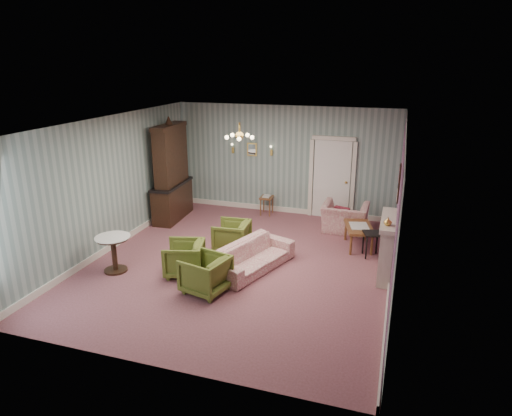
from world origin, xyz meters
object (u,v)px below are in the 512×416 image
(olive_chair_a, at_px, (205,272))
(dresser, at_px, (171,170))
(olive_chair_b, at_px, (184,257))
(olive_chair_c, at_px, (232,235))
(sofa_chintz, at_px, (253,251))
(fireplace, at_px, (387,247))
(coffee_table, at_px, (358,237))
(wingback_chair, at_px, (345,213))
(side_table_black, at_px, (372,245))
(pedestal_table, at_px, (114,254))

(olive_chair_a, distance_m, dresser, 4.31)
(olive_chair_b, xyz_separation_m, olive_chair_c, (0.47, 1.38, -0.00))
(sofa_chintz, xyz_separation_m, fireplace, (2.53, 0.57, 0.20))
(fireplace, xyz_separation_m, coffee_table, (-0.64, 1.19, -0.32))
(olive_chair_b, height_order, wingback_chair, wingback_chair)
(olive_chair_a, height_order, wingback_chair, wingback_chair)
(dresser, bearing_deg, side_table_black, -13.86)
(olive_chair_b, xyz_separation_m, fireplace, (3.74, 1.22, 0.21))
(olive_chair_b, bearing_deg, side_table_black, 104.47)
(olive_chair_c, xyz_separation_m, wingback_chair, (2.22, 1.95, 0.10))
(olive_chair_b, xyz_separation_m, coffee_table, (3.10, 2.41, -0.12))
(olive_chair_b, distance_m, dresser, 3.53)
(olive_chair_b, distance_m, coffee_table, 3.93)
(side_table_black, bearing_deg, olive_chair_b, -149.97)
(fireplace, relative_size, pedestal_table, 1.88)
(olive_chair_a, relative_size, olive_chair_c, 1.03)
(dresser, relative_size, pedestal_table, 3.54)
(side_table_black, bearing_deg, pedestal_table, -154.63)
(pedestal_table, bearing_deg, coffee_table, 31.15)
(olive_chair_c, bearing_deg, olive_chair_b, -22.67)
(wingback_chair, xyz_separation_m, pedestal_table, (-4.06, -3.62, -0.10))
(olive_chair_b, relative_size, side_table_black, 1.35)
(pedestal_table, bearing_deg, sofa_chintz, 19.98)
(sofa_chintz, bearing_deg, fireplace, -57.91)
(olive_chair_b, relative_size, sofa_chintz, 0.39)
(wingback_chair, distance_m, coffee_table, 1.03)
(pedestal_table, bearing_deg, olive_chair_a, -5.95)
(side_table_black, height_order, pedestal_table, pedestal_table)
(wingback_chair, bearing_deg, fireplace, 117.59)
(wingback_chair, bearing_deg, pedestal_table, 42.66)
(olive_chair_c, xyz_separation_m, sofa_chintz, (0.74, -0.73, 0.01))
(wingback_chair, bearing_deg, olive_chair_b, 52.02)
(fireplace, relative_size, side_table_black, 2.54)
(olive_chair_b, distance_m, side_table_black, 3.96)
(olive_chair_c, distance_m, fireplace, 3.28)
(wingback_chair, distance_m, fireplace, 2.36)
(olive_chair_a, distance_m, fireplace, 3.52)
(sofa_chintz, height_order, pedestal_table, sofa_chintz)
(dresser, relative_size, side_table_black, 4.79)
(wingback_chair, relative_size, side_table_black, 1.95)
(olive_chair_c, distance_m, side_table_black, 3.02)
(sofa_chintz, height_order, dresser, dresser)
(olive_chair_c, relative_size, side_table_black, 1.35)
(olive_chair_b, relative_size, pedestal_table, 1.00)
(sofa_chintz, height_order, wingback_chair, wingback_chair)
(wingback_chair, bearing_deg, olive_chair_c, 42.23)
(olive_chair_a, bearing_deg, pedestal_table, -82.23)
(dresser, bearing_deg, pedestal_table, -86.79)
(sofa_chintz, relative_size, coffee_table, 1.93)
(sofa_chintz, xyz_separation_m, coffee_table, (1.90, 1.77, -0.12))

